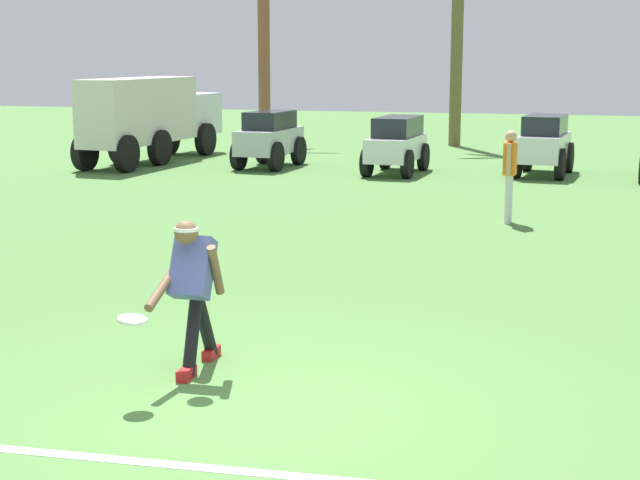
{
  "coord_description": "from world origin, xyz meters",
  "views": [
    {
      "loc": [
        2.41,
        -7.11,
        2.82
      ],
      "look_at": [
        -0.28,
        2.57,
        0.9
      ],
      "focal_mm": 55.0,
      "sensor_mm": 36.0,
      "label": 1
    }
  ],
  "objects_px": {
    "frisbee_in_flight": "(132,320)",
    "palm_tree_far_left": "(264,27)",
    "frisbee_thrower": "(193,286)",
    "teammate_near_sideline": "(510,168)",
    "palm_tree_left_of_centre": "(458,8)",
    "parked_car_slot_b": "(397,143)",
    "parked_car_slot_c": "(544,144)",
    "box_truck": "(150,115)",
    "parked_car_slot_a": "(269,138)"
  },
  "relations": [
    {
      "from": "frisbee_in_flight",
      "to": "parked_car_slot_b",
      "type": "bearing_deg",
      "value": 93.4
    },
    {
      "from": "palm_tree_left_of_centre",
      "to": "palm_tree_far_left",
      "type": "bearing_deg",
      "value": -173.06
    },
    {
      "from": "box_truck",
      "to": "palm_tree_far_left",
      "type": "bearing_deg",
      "value": 79.39
    },
    {
      "from": "frisbee_thrower",
      "to": "frisbee_in_flight",
      "type": "xyz_separation_m",
      "value": [
        -0.18,
        -0.84,
        -0.1
      ]
    },
    {
      "from": "frisbee_in_flight",
      "to": "palm_tree_far_left",
      "type": "bearing_deg",
      "value": 106.08
    },
    {
      "from": "parked_car_slot_b",
      "to": "box_truck",
      "type": "distance_m",
      "value": 6.74
    },
    {
      "from": "parked_car_slot_a",
      "to": "frisbee_thrower",
      "type": "bearing_deg",
      "value": -73.99
    },
    {
      "from": "teammate_near_sideline",
      "to": "parked_car_slot_c",
      "type": "distance_m",
      "value": 6.91
    },
    {
      "from": "frisbee_thrower",
      "to": "palm_tree_left_of_centre",
      "type": "height_order",
      "value": "palm_tree_left_of_centre"
    },
    {
      "from": "parked_car_slot_c",
      "to": "palm_tree_left_of_centre",
      "type": "distance_m",
      "value": 8.24
    },
    {
      "from": "frisbee_in_flight",
      "to": "parked_car_slot_b",
      "type": "xyz_separation_m",
      "value": [
        -0.95,
        15.92,
        0.03
      ]
    },
    {
      "from": "frisbee_in_flight",
      "to": "parked_car_slot_b",
      "type": "relative_size",
      "value": 0.12
    },
    {
      "from": "frisbee_in_flight",
      "to": "teammate_near_sideline",
      "type": "distance_m",
      "value": 9.82
    },
    {
      "from": "parked_car_slot_c",
      "to": "palm_tree_left_of_centre",
      "type": "xyz_separation_m",
      "value": [
        -3.02,
        6.85,
        3.43
      ]
    },
    {
      "from": "frisbee_in_flight",
      "to": "parked_car_slot_a",
      "type": "bearing_deg",
      "value": 104.63
    },
    {
      "from": "frisbee_in_flight",
      "to": "palm_tree_far_left",
      "type": "relative_size",
      "value": 0.05
    },
    {
      "from": "box_truck",
      "to": "frisbee_thrower",
      "type": "bearing_deg",
      "value": -63.65
    },
    {
      "from": "frisbee_in_flight",
      "to": "teammate_near_sideline",
      "type": "height_order",
      "value": "teammate_near_sideline"
    },
    {
      "from": "frisbee_thrower",
      "to": "parked_car_slot_b",
      "type": "distance_m",
      "value": 15.12
    },
    {
      "from": "frisbee_thrower",
      "to": "frisbee_in_flight",
      "type": "height_order",
      "value": "frisbee_thrower"
    },
    {
      "from": "palm_tree_far_left",
      "to": "box_truck",
      "type": "bearing_deg",
      "value": -100.61
    },
    {
      "from": "parked_car_slot_b",
      "to": "palm_tree_left_of_centre",
      "type": "xyz_separation_m",
      "value": [
        0.38,
        7.4,
        3.45
      ]
    },
    {
      "from": "parked_car_slot_b",
      "to": "palm_tree_far_left",
      "type": "height_order",
      "value": "palm_tree_far_left"
    },
    {
      "from": "teammate_near_sideline",
      "to": "palm_tree_left_of_centre",
      "type": "height_order",
      "value": "palm_tree_left_of_centre"
    },
    {
      "from": "parked_car_slot_c",
      "to": "box_truck",
      "type": "relative_size",
      "value": 0.41
    },
    {
      "from": "parked_car_slot_a",
      "to": "palm_tree_left_of_centre",
      "type": "height_order",
      "value": "palm_tree_left_of_centre"
    },
    {
      "from": "teammate_near_sideline",
      "to": "parked_car_slot_b",
      "type": "distance_m",
      "value": 7.11
    },
    {
      "from": "parked_car_slot_b",
      "to": "parked_car_slot_a",
      "type": "bearing_deg",
      "value": 173.28
    },
    {
      "from": "parked_car_slot_a",
      "to": "palm_tree_left_of_centre",
      "type": "distance_m",
      "value": 8.63
    },
    {
      "from": "teammate_near_sideline",
      "to": "parked_car_slot_c",
      "type": "relative_size",
      "value": 0.64
    },
    {
      "from": "frisbee_thrower",
      "to": "frisbee_in_flight",
      "type": "distance_m",
      "value": 0.86
    },
    {
      "from": "frisbee_in_flight",
      "to": "parked_car_slot_a",
      "type": "relative_size",
      "value": 0.12
    },
    {
      "from": "frisbee_in_flight",
      "to": "parked_car_slot_a",
      "type": "height_order",
      "value": "parked_car_slot_a"
    },
    {
      "from": "frisbee_thrower",
      "to": "frisbee_in_flight",
      "type": "bearing_deg",
      "value": -102.23
    },
    {
      "from": "frisbee_thrower",
      "to": "palm_tree_far_left",
      "type": "relative_size",
      "value": 0.22
    },
    {
      "from": "parked_car_slot_b",
      "to": "teammate_near_sideline",
      "type": "bearing_deg",
      "value": -63.5
    },
    {
      "from": "frisbee_thrower",
      "to": "teammate_near_sideline",
      "type": "distance_m",
      "value": 8.96
    },
    {
      "from": "parked_car_slot_c",
      "to": "parked_car_slot_b",
      "type": "bearing_deg",
      "value": -170.89
    },
    {
      "from": "parked_car_slot_c",
      "to": "box_truck",
      "type": "xyz_separation_m",
      "value": [
        -10.08,
        0.15,
        0.49
      ]
    },
    {
      "from": "frisbee_thrower",
      "to": "box_truck",
      "type": "distance_m",
      "value": 17.61
    },
    {
      "from": "frisbee_in_flight",
      "to": "parked_car_slot_b",
      "type": "distance_m",
      "value": 15.95
    },
    {
      "from": "parked_car_slot_b",
      "to": "palm_tree_left_of_centre",
      "type": "distance_m",
      "value": 8.17
    },
    {
      "from": "teammate_near_sideline",
      "to": "parked_car_slot_b",
      "type": "height_order",
      "value": "teammate_near_sideline"
    },
    {
      "from": "parked_car_slot_a",
      "to": "parked_car_slot_b",
      "type": "distance_m",
      "value": 3.34
    },
    {
      "from": "teammate_near_sideline",
      "to": "palm_tree_left_of_centre",
      "type": "xyz_separation_m",
      "value": [
        -2.79,
        13.76,
        3.23
      ]
    },
    {
      "from": "frisbee_in_flight",
      "to": "palm_tree_left_of_centre",
      "type": "height_order",
      "value": "palm_tree_left_of_centre"
    },
    {
      "from": "box_truck",
      "to": "palm_tree_left_of_centre",
      "type": "height_order",
      "value": "palm_tree_left_of_centre"
    },
    {
      "from": "parked_car_slot_b",
      "to": "frisbee_thrower",
      "type": "bearing_deg",
      "value": -85.72
    },
    {
      "from": "frisbee_in_flight",
      "to": "palm_tree_left_of_centre",
      "type": "relative_size",
      "value": 0.04
    },
    {
      "from": "palm_tree_left_of_centre",
      "to": "frisbee_in_flight",
      "type": "bearing_deg",
      "value": -88.61
    }
  ]
}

